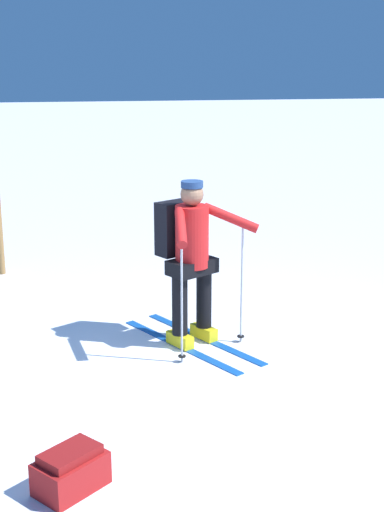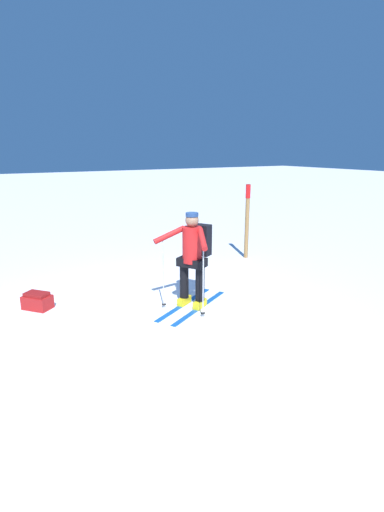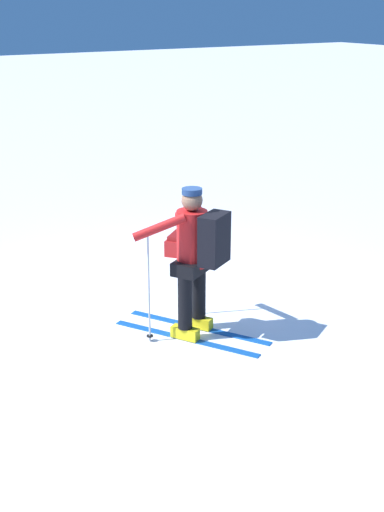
# 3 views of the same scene
# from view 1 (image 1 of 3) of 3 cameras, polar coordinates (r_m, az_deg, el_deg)

# --- Properties ---
(ground_plane) EXTENTS (80.00, 80.00, 0.00)m
(ground_plane) POSITION_cam_1_polar(r_m,az_deg,el_deg) (6.42, -0.03, -9.26)
(ground_plane) COLOR white
(skier) EXTENTS (1.22, 1.67, 1.60)m
(skier) POSITION_cam_1_polar(r_m,az_deg,el_deg) (6.77, -0.23, 0.40)
(skier) COLOR #144C9E
(skier) RESTS_ON ground_plane
(dropped_backpack) EXTENTS (0.53, 0.51, 0.29)m
(dropped_backpack) POSITION_cam_1_polar(r_m,az_deg,el_deg) (4.85, -9.67, -16.58)
(dropped_backpack) COLOR maroon
(dropped_backpack) RESTS_ON ground_plane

